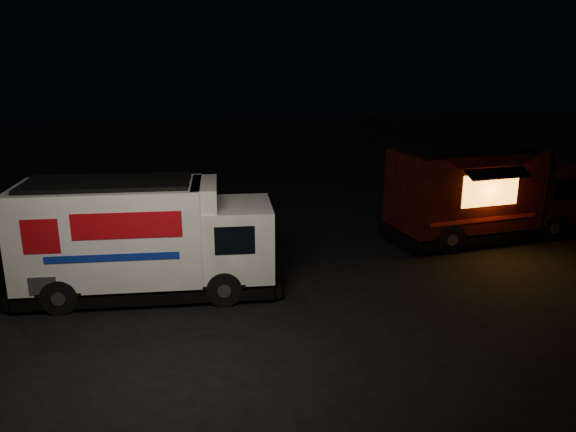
# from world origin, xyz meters

# --- Properties ---
(ground) EXTENTS (80.00, 80.00, 0.00)m
(ground) POSITION_xyz_m (0.00, 0.00, 0.00)
(ground) COLOR black
(ground) RESTS_ON ground
(white_truck) EXTENTS (6.50, 2.89, 2.85)m
(white_truck) POSITION_xyz_m (-2.39, 0.80, 1.42)
(white_truck) COLOR white
(white_truck) RESTS_ON ground
(red_truck) EXTENTS (6.51, 2.81, 2.95)m
(red_truck) POSITION_xyz_m (8.04, 2.83, 1.48)
(red_truck) COLOR #3D120B
(red_truck) RESTS_ON ground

